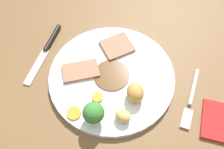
{
  "coord_description": "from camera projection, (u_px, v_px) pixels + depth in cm",
  "views": [
    {
      "loc": [
        -10.33,
        30.14,
        58.1
      ],
      "look_at": [
        -0.2,
        0.33,
        6.0
      ],
      "focal_mm": 43.07,
      "sensor_mm": 36.0,
      "label": 1
    }
  ],
  "objects": [
    {
      "name": "knife",
      "position": [
        47.0,
        48.0,
        0.67
      ],
      "size": [
        1.78,
        18.51,
        1.2
      ],
      "rotation": [
        0.0,
        0.0,
        1.58
      ],
      "color": "black",
      "rests_on": "dining_table"
    },
    {
      "name": "carrot_coin_back",
      "position": [
        98.0,
        97.0,
        0.59
      ],
      "size": [
        2.38,
        2.38,
        0.58
      ],
      "primitive_type": "cylinder",
      "color": "orange",
      "rests_on": "dinner_plate"
    },
    {
      "name": "roast_potato_right",
      "position": [
        123.0,
        116.0,
        0.55
      ],
      "size": [
        4.08,
        3.66,
        2.63
      ],
      "primitive_type": "ellipsoid",
      "rotation": [
        0.0,
        0.0,
        2.85
      ],
      "color": "#D8B260",
      "rests_on": "dinner_plate"
    },
    {
      "name": "dinner_plate",
      "position": [
        112.0,
        78.0,
        0.62
      ],
      "size": [
        29.07,
        29.07,
        1.4
      ],
      "primitive_type": "cylinder",
      "color": "white",
      "rests_on": "dining_table"
    },
    {
      "name": "meat_slice_under",
      "position": [
        81.0,
        71.0,
        0.62
      ],
      "size": [
        9.62,
        8.45,
        0.8
      ],
      "primitive_type": "cube",
      "rotation": [
        0.0,
        0.0,
        0.54
      ],
      "color": "#9E664C",
      "rests_on": "dinner_plate"
    },
    {
      "name": "carrot_coin_front",
      "position": [
        74.0,
        113.0,
        0.57
      ],
      "size": [
        3.07,
        3.07,
        0.46
      ],
      "primitive_type": "cylinder",
      "color": "orange",
      "rests_on": "dinner_plate"
    },
    {
      "name": "dining_table",
      "position": [
        112.0,
        82.0,
        0.65
      ],
      "size": [
        120.0,
        84.0,
        3.6
      ],
      "primitive_type": "cube",
      "color": "brown",
      "rests_on": "ground"
    },
    {
      "name": "fork",
      "position": [
        191.0,
        99.0,
        0.6
      ],
      "size": [
        2.05,
        15.27,
        0.9
      ],
      "rotation": [
        0.0,
        0.0,
        1.56
      ],
      "color": "silver",
      "rests_on": "dining_table"
    },
    {
      "name": "gravy_pool",
      "position": [
        113.0,
        75.0,
        0.62
      ],
      "size": [
        8.36,
        8.36,
        0.3
      ],
      "primitive_type": "cylinder",
      "color": "#563819",
      "rests_on": "dinner_plate"
    },
    {
      "name": "broccoli_floret",
      "position": [
        95.0,
        113.0,
        0.54
      ],
      "size": [
        4.51,
        4.51,
        5.49
      ],
      "color": "#8CB766",
      "rests_on": "dinner_plate"
    },
    {
      "name": "roast_potato_left",
      "position": [
        135.0,
        93.0,
        0.57
      ],
      "size": [
        5.34,
        5.74,
        3.99
      ],
      "primitive_type": "ellipsoid",
      "rotation": [
        0.0,
        0.0,
        5.15
      ],
      "color": "#BC8C42",
      "rests_on": "dinner_plate"
    },
    {
      "name": "meat_slice_main",
      "position": [
        117.0,
        46.0,
        0.66
      ],
      "size": [
        9.48,
        9.47,
        0.8
      ],
      "primitive_type": "cube",
      "rotation": [
        0.0,
        0.0,
        3.92
      ],
      "color": "#9E664C",
      "rests_on": "dinner_plate"
    }
  ]
}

